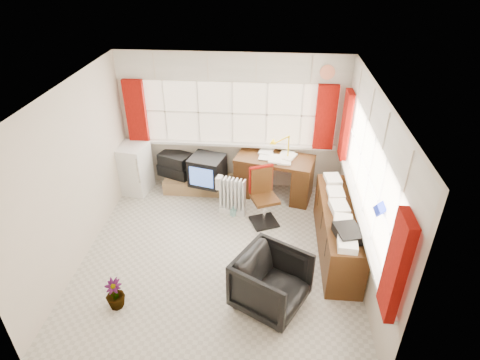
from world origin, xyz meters
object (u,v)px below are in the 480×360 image
(mini_fridge, at_px, (133,168))
(task_chair, at_px, (263,193))
(desk, at_px, (274,175))
(tv_bench, at_px, (203,184))
(credenza, at_px, (338,229))
(desk_lamp, at_px, (289,142))
(radiator, at_px, (233,199))
(crt_tv, at_px, (207,170))
(office_chair, at_px, (271,282))

(mini_fridge, bearing_deg, task_chair, -16.89)
(desk, height_order, task_chair, task_chair)
(tv_bench, xyz_separation_m, mini_fridge, (-1.25, -0.10, 0.33))
(desk, xyz_separation_m, credenza, (0.95, -1.46, -0.04))
(desk, distance_m, desk_lamp, 0.69)
(radiator, distance_m, crt_tv, 0.77)
(desk_lamp, relative_size, tv_bench, 0.32)
(radiator, bearing_deg, task_chair, -17.35)
(mini_fridge, bearing_deg, radiator, -16.77)
(desk, bearing_deg, office_chair, -90.06)
(tv_bench, bearing_deg, desk_lamp, -2.11)
(credenza, xyz_separation_m, mini_fridge, (-3.53, 1.42, 0.06))
(tv_bench, bearing_deg, crt_tv, -48.16)
(tv_bench, bearing_deg, office_chair, -63.42)
(crt_tv, bearing_deg, credenza, -32.64)
(tv_bench, distance_m, mini_fridge, 1.30)
(credenza, height_order, mini_fridge, mini_fridge)
(desk_lamp, bearing_deg, office_chair, -94.93)
(desk_lamp, relative_size, task_chair, 0.46)
(desk, bearing_deg, task_chair, -103.28)
(tv_bench, bearing_deg, radiator, -46.33)
(desk_lamp, height_order, radiator, desk_lamp)
(desk, relative_size, radiator, 2.19)
(desk, height_order, desk_lamp, desk_lamp)
(crt_tv, bearing_deg, desk_lamp, 3.44)
(credenza, height_order, crt_tv, credenza)
(task_chair, distance_m, radiator, 0.59)
(desk_lamp, bearing_deg, task_chair, -117.60)
(task_chair, bearing_deg, office_chair, -84.38)
(radiator, bearing_deg, credenza, -27.46)
(radiator, xyz_separation_m, mini_fridge, (-1.89, 0.57, 0.18))
(office_chair, bearing_deg, desk_lamp, 24.06)
(radiator, bearing_deg, office_chair, -70.86)
(credenza, relative_size, mini_fridge, 2.19)
(office_chair, height_order, radiator, office_chair)
(desk, relative_size, crt_tv, 2.14)
(desk, height_order, credenza, credenza)
(office_chair, distance_m, mini_fridge, 3.62)
(radiator, xyz_separation_m, tv_bench, (-0.64, 0.67, -0.15))
(desk, distance_m, tv_bench, 1.36)
(task_chair, bearing_deg, tv_bench, 144.19)
(crt_tv, bearing_deg, tv_bench, 131.84)
(desk_lamp, xyz_separation_m, tv_bench, (-1.55, 0.06, -0.96))
(credenza, bearing_deg, tv_bench, 146.29)
(office_chair, xyz_separation_m, tv_bench, (-1.32, 2.64, -0.25))
(task_chair, bearing_deg, credenza, -31.48)
(radiator, xyz_separation_m, credenza, (1.64, -0.85, 0.12))
(office_chair, bearing_deg, radiator, 48.12)
(task_chair, xyz_separation_m, mini_fridge, (-2.39, 0.73, -0.06))
(desk_lamp, bearing_deg, crt_tv, -176.56)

